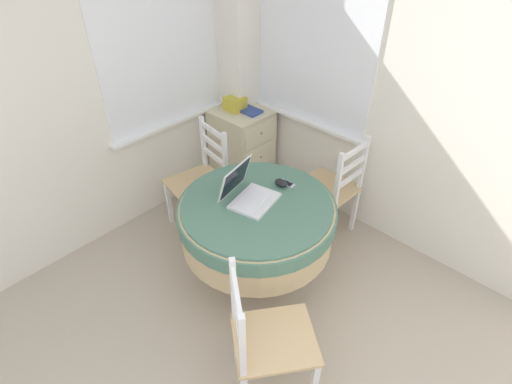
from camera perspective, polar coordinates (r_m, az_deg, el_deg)
name	(u,v)px	position (r m, az deg, el deg)	size (l,w,h in m)	color
corner_room_shell	(230,103)	(2.56, -3.72, 12.57)	(4.61, 4.46, 2.55)	white
round_dining_table	(257,220)	(2.67, 0.12, -4.05)	(1.05, 1.05, 0.72)	#4C3D2D
laptop	(248,193)	(2.59, -1.19, -0.15)	(0.37, 0.37, 0.25)	silver
computer_mouse	(281,183)	(2.73, 3.61, 1.31)	(0.06, 0.10, 0.05)	black
cell_phone	(287,183)	(2.76, 4.46, 1.23)	(0.05, 0.11, 0.01)	#B2B7BC
dining_chair_near_back_window	(201,180)	(3.31, -7.88, 1.68)	(0.49, 0.45, 0.91)	tan
dining_chair_near_right_window	(332,189)	(3.24, 10.77, 0.42)	(0.39, 0.44, 0.91)	tan
dining_chair_camera_near	(266,340)	(2.25, 1.41, -20.38)	(0.58, 0.57, 0.91)	tan
corner_cabinet	(242,147)	(3.84, -1.98, 6.48)	(0.47, 0.51, 0.77)	beige
storage_box	(235,104)	(3.65, -3.01, 12.50)	(0.16, 0.16, 0.12)	gold
book_on_cabinet	(248,110)	(3.64, -1.14, 11.63)	(0.14, 0.25, 0.02)	#33478C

